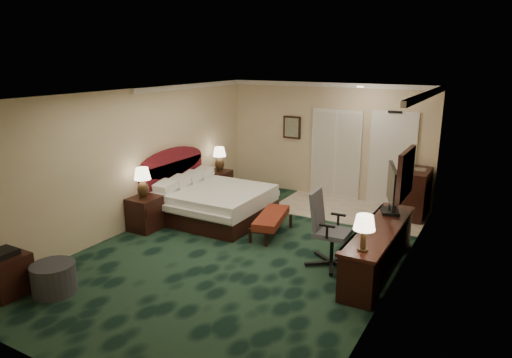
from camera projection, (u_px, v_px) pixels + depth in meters
The scene contains 26 objects.
floor at pixel (247, 250), 8.00m from camera, with size 5.00×7.50×0.00m, color black.
ceiling at pixel (246, 94), 7.30m from camera, with size 5.00×7.50×0.00m, color white.
wall_back at pixel (327, 140), 10.80m from camera, with size 5.00×0.00×2.70m, color #C8AF8F.
wall_front at pixel (54, 259), 4.49m from camera, with size 5.00×0.00×2.70m, color #C8AF8F.
wall_left at pixel (136, 159), 8.83m from camera, with size 0.00×7.50×2.70m, color #C8AF8F.
wall_right at pixel (398, 197), 6.47m from camera, with size 0.00×7.50×2.70m, color #C8AF8F.
crown_molding at pixel (246, 97), 7.31m from camera, with size 5.00×7.50×0.10m, color white, non-canonical shape.
tile_patch at pixel (349, 210), 10.01m from camera, with size 3.20×1.70×0.01m, color beige.
headboard at pixel (173, 180), 9.81m from camera, with size 0.12×2.00×1.40m, color #4D080F, non-canonical shape.
entry_door at pixel (392, 160), 10.12m from camera, with size 1.02×0.06×2.18m, color white.
closet_doors at pixel (336, 154), 10.73m from camera, with size 1.20×0.06×2.10m, color beige.
wall_art at pixel (292, 127), 11.13m from camera, with size 0.45×0.06×0.55m, color slate.
wall_mirror at pixel (406, 174), 6.94m from camera, with size 0.05×0.95×0.75m, color white.
bed at pixel (215, 204), 9.46m from camera, with size 2.03×1.88×0.64m, color white.
nightstand_near at pixel (146, 213), 8.86m from camera, with size 0.52×0.60×0.65m, color black.
nightstand_far at pixel (219, 183), 11.05m from camera, with size 0.49×0.56×0.61m, color black.
lamp_near at pixel (143, 183), 8.67m from camera, with size 0.32×0.32×0.60m, color black, non-canonical shape.
lamp_far at pixel (220, 159), 10.90m from camera, with size 0.31×0.31×0.59m, color black, non-canonical shape.
bed_bench at pixel (271, 225), 8.60m from camera, with size 0.43×1.23×0.42m, color maroon.
ottoman at pixel (54, 278), 6.50m from camera, with size 0.61×0.61×0.44m, color #313133.
side_table at pixel (6, 275), 6.44m from camera, with size 0.55×0.55×0.59m, color black.
desk at pixel (379, 249), 7.12m from camera, with size 0.55×2.54×0.73m, color black.
tv at pixel (392, 190), 7.57m from camera, with size 0.09×1.02×0.79m, color black.
desk_lamp at pixel (364, 233), 6.11m from camera, with size 0.30×0.30×0.52m, color black, non-canonical shape.
desk_chair at pixel (333, 230), 7.26m from camera, with size 0.71×0.66×1.22m, color #4A4A53, non-canonical shape.
minibar at pixel (414, 194), 9.53m from camera, with size 0.53×0.96×1.01m, color black.
Camera 1 is at (3.76, -6.38, 3.28)m, focal length 32.00 mm.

